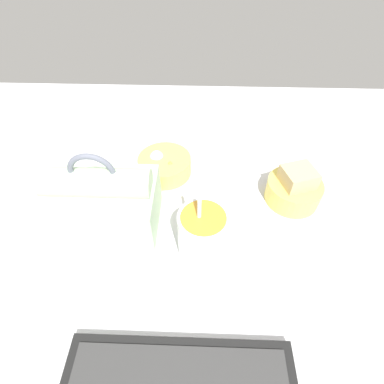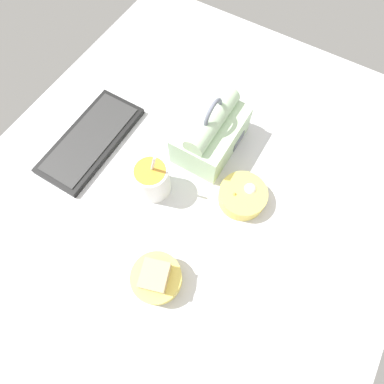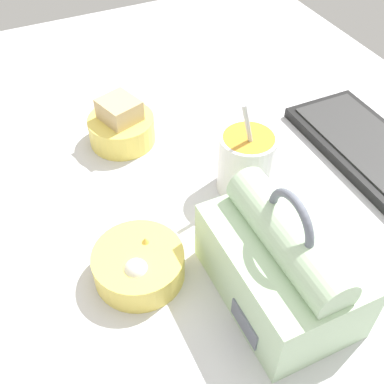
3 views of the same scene
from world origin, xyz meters
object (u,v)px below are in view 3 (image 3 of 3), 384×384
(keyboard, at_px, (372,152))
(lunch_bag, at_px, (281,264))
(soup_cup, at_px, (246,162))
(bento_bowl_sandwich, at_px, (121,126))
(bento_bowl_snacks, at_px, (139,264))

(keyboard, distance_m, lunch_bag, 0.34)
(keyboard, height_order, soup_cup, soup_cup)
(keyboard, xyz_separation_m, lunch_bag, (0.16, -0.29, 0.05))
(keyboard, height_order, bento_bowl_sandwich, bento_bowl_sandwich)
(soup_cup, height_order, bento_bowl_sandwich, soup_cup)
(soup_cup, xyz_separation_m, bento_bowl_sandwich, (-0.19, -0.14, -0.02))
(lunch_bag, relative_size, bento_bowl_sandwich, 1.80)
(bento_bowl_sandwich, xyz_separation_m, bento_bowl_snacks, (0.28, -0.07, -0.01))
(keyboard, relative_size, bento_bowl_snacks, 2.63)
(lunch_bag, bearing_deg, keyboard, 118.92)
(keyboard, relative_size, bento_bowl_sandwich, 2.80)
(keyboard, distance_m, bento_bowl_sandwich, 0.43)
(soup_cup, bearing_deg, keyboard, 83.06)
(lunch_bag, relative_size, soup_cup, 1.24)
(lunch_bag, bearing_deg, bento_bowl_snacks, -124.04)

